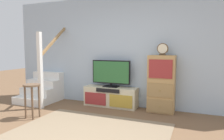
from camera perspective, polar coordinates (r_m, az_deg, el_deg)
back_wall at (r=5.20m, az=3.82°, el=5.09°), size 6.40×0.12×2.70m
area_rug at (r=3.76m, az=-5.79°, el=-16.22°), size 2.60×1.80×0.01m
media_console at (r=5.19m, az=-0.38°, el=-7.26°), size 1.32×0.38×0.48m
television at (r=5.11m, az=-0.28°, el=-0.78°), size 0.97×0.22×0.65m
side_cabinet at (r=4.79m, az=13.24°, el=-3.72°), size 0.58×0.38×1.27m
desk_clock at (r=4.71m, az=13.56°, el=5.50°), size 0.24×0.08×0.26m
staircase at (r=6.17m, az=-17.19°, el=-4.19°), size 1.00×1.36×2.20m
bar_stool_near at (r=4.60m, az=-20.88°, el=-5.80°), size 0.34×0.34×0.70m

